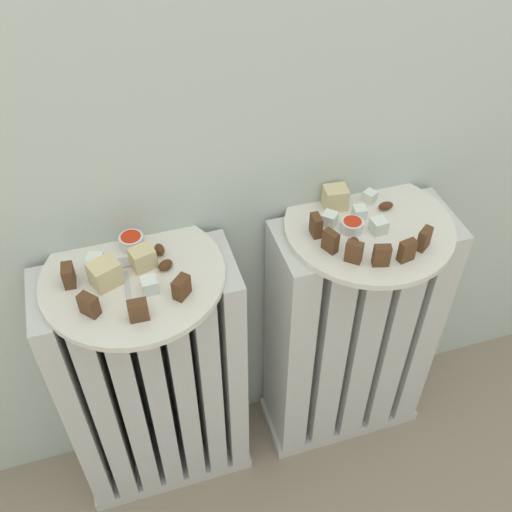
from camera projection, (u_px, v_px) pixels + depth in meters
The scene contains 30 objects.
radiator_left at pixel (155, 386), 1.21m from camera, with size 0.36×0.15×0.61m.
radiator_right at pixel (350, 337), 1.30m from camera, with size 0.36×0.15×0.61m.
plate_left at pixel (133, 276), 0.99m from camera, with size 0.31×0.31×0.01m, color silver.
plate_right at pixel (369, 226), 1.08m from camera, with size 0.31×0.31×0.01m, color silver.
dark_cake_slice_left_0 at pixel (68, 275), 0.96m from camera, with size 0.03×0.02×0.04m, color #56351E.
dark_cake_slice_left_1 at pixel (89, 305), 0.91m from camera, with size 0.03×0.02×0.04m, color #56351E.
dark_cake_slice_left_2 at pixel (138, 310), 0.90m from camera, with size 0.03×0.02×0.04m, color #56351E.
dark_cake_slice_left_3 at pixel (181, 287), 0.94m from camera, with size 0.03×0.02×0.04m, color #56351E.
marble_cake_slice_left_0 at pixel (143, 258), 0.99m from camera, with size 0.04×0.03×0.04m, color beige.
marble_cake_slice_left_1 at pixel (105, 273), 0.96m from camera, with size 0.05×0.04×0.04m, color beige.
turkish_delight_left_0 at pixel (150, 285), 0.95m from camera, with size 0.03×0.03×0.03m, color white.
turkish_delight_left_1 at pixel (96, 262), 0.99m from camera, with size 0.03×0.03×0.03m, color white.
medjool_date_left_0 at pixel (165, 265), 0.99m from camera, with size 0.03×0.02×0.02m, color #4C2814.
medjool_date_left_1 at pixel (159, 249), 1.01m from camera, with size 0.02×0.02×0.02m, color #4C2814.
jam_bowl_left at pixel (131, 241), 1.02m from camera, with size 0.04×0.04×0.02m.
dark_cake_slice_right_0 at pixel (316, 226), 1.04m from camera, with size 0.03×0.01×0.04m, color #56351E.
dark_cake_slice_right_1 at pixel (330, 241), 1.01m from camera, with size 0.03×0.01×0.04m, color #56351E.
dark_cake_slice_right_2 at pixel (354, 252), 0.99m from camera, with size 0.03×0.01×0.04m, color #56351E.
dark_cake_slice_right_3 at pixel (382, 256), 0.99m from camera, with size 0.03×0.01×0.04m, color #56351E.
dark_cake_slice_right_4 at pixel (407, 251), 1.00m from camera, with size 0.03×0.01×0.04m, color #56351E.
dark_cake_slice_right_5 at pixel (424, 239), 1.02m from camera, with size 0.03×0.01×0.04m, color #56351E.
marble_cake_slice_right_0 at pixel (335, 198), 1.10m from camera, with size 0.04×0.04×0.04m, color beige.
turkish_delight_right_0 at pixel (360, 213), 1.08m from camera, with size 0.02×0.02×0.02m, color white.
turkish_delight_right_1 at pixel (370, 196), 1.11m from camera, with size 0.02×0.02×0.02m, color white.
turkish_delight_right_2 at pixel (330, 219), 1.07m from camera, with size 0.02×0.02×0.02m, color white.
turkish_delight_right_3 at pixel (379, 226), 1.05m from camera, with size 0.03×0.03×0.03m, color white.
medjool_date_right_0 at pixel (386, 206), 1.10m from camera, with size 0.03×0.02×0.02m, color #4C2814.
medjool_date_right_1 at pixel (354, 242), 1.03m from camera, with size 0.02×0.02×0.02m, color #4C2814.
jam_bowl_right at pixel (352, 225), 1.05m from camera, with size 0.04×0.04×0.02m.
fork at pixel (126, 277), 0.98m from camera, with size 0.02×0.11×0.00m.
Camera 1 is at (-0.22, -0.44, 1.33)m, focal length 42.22 mm.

